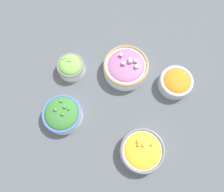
{
  "coord_description": "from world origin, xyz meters",
  "views": [
    {
      "loc": [
        -0.11,
        0.24,
        0.83
      ],
      "look_at": [
        0.0,
        0.0,
        0.03
      ],
      "focal_mm": 35.0,
      "sensor_mm": 36.0,
      "label": 1
    }
  ],
  "objects_px": {
    "bowl_broccoli": "(62,114)",
    "bowl_red_onion": "(125,67)",
    "bowl_lettuce": "(71,66)",
    "bowl_squash": "(142,151)",
    "bowl_carrots": "(176,82)"
  },
  "relations": [
    {
      "from": "bowl_red_onion",
      "to": "bowl_carrots",
      "type": "relative_size",
      "value": 1.4
    },
    {
      "from": "bowl_squash",
      "to": "bowl_broccoli",
      "type": "bearing_deg",
      "value": 0.44
    },
    {
      "from": "bowl_broccoli",
      "to": "bowl_red_onion",
      "type": "bearing_deg",
      "value": -116.36
    },
    {
      "from": "bowl_lettuce",
      "to": "bowl_carrots",
      "type": "bearing_deg",
      "value": -164.47
    },
    {
      "from": "bowl_broccoli",
      "to": "bowl_lettuce",
      "type": "relative_size",
      "value": 1.34
    },
    {
      "from": "bowl_red_onion",
      "to": "bowl_lettuce",
      "type": "relative_size",
      "value": 1.63
    },
    {
      "from": "bowl_squash",
      "to": "bowl_lettuce",
      "type": "bearing_deg",
      "value": -25.45
    },
    {
      "from": "bowl_red_onion",
      "to": "bowl_broccoli",
      "type": "distance_m",
      "value": 0.31
    },
    {
      "from": "bowl_squash",
      "to": "bowl_broccoli",
      "type": "height_order",
      "value": "bowl_broccoli"
    },
    {
      "from": "bowl_broccoli",
      "to": "bowl_carrots",
      "type": "relative_size",
      "value": 1.16
    },
    {
      "from": "bowl_squash",
      "to": "bowl_red_onion",
      "type": "bearing_deg",
      "value": -55.65
    },
    {
      "from": "bowl_red_onion",
      "to": "bowl_broccoli",
      "type": "bearing_deg",
      "value": 63.64
    },
    {
      "from": "bowl_broccoli",
      "to": "bowl_lettuce",
      "type": "height_order",
      "value": "bowl_lettuce"
    },
    {
      "from": "bowl_lettuce",
      "to": "bowl_carrots",
      "type": "xyz_separation_m",
      "value": [
        -0.41,
        -0.11,
        0.0
      ]
    },
    {
      "from": "bowl_red_onion",
      "to": "bowl_squash",
      "type": "relative_size",
      "value": 1.13
    }
  ]
}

